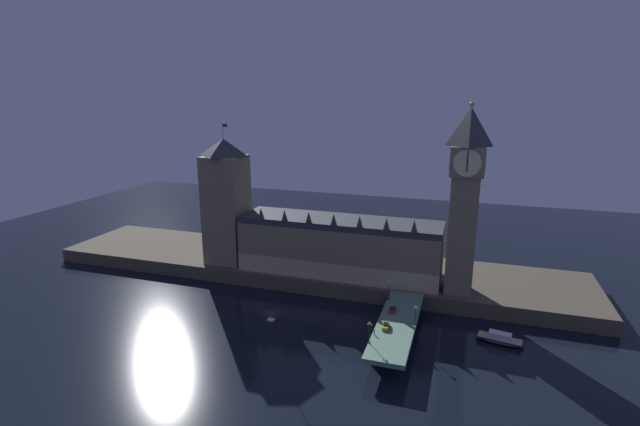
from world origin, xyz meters
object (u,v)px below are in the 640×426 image
clock_tower (465,196)px  pedestrian_mid_walk (415,316)px  pedestrian_near_rail (374,332)px  car_northbound_trail (386,326)px  boat_downstream (500,339)px  pedestrian_far_rail (389,296)px  street_lamp_near (369,330)px  victoria_tower (226,201)px  street_lamp_far (388,288)px  car_northbound_lead (392,310)px  street_lamp_mid (416,313)px

clock_tower → pedestrian_mid_walk: size_ratio=35.53×
pedestrian_near_rail → clock_tower: bearing=62.1°
car_northbound_trail → boat_downstream: size_ratio=0.27×
pedestrian_far_rail → car_northbound_trail: bearing=-83.0°
pedestrian_far_rail → street_lamp_near: bearing=-90.8°
car_northbound_trail → victoria_tower: bearing=152.1°
pedestrian_far_rail → street_lamp_far: (-0.40, -0.88, 3.35)m
car_northbound_trail → car_northbound_lead: bearing=90.0°
pedestrian_far_rail → street_lamp_near: (-0.40, -30.32, 2.98)m
street_lamp_mid → street_lamp_near: bearing=-126.3°
pedestrian_near_rail → boat_downstream: size_ratio=0.11×
clock_tower → pedestrian_near_rail: 56.73m
victoria_tower → pedestrian_mid_walk: bearing=-20.6°
victoria_tower → street_lamp_near: 88.28m
street_lamp_far → boat_downstream: bearing=-10.2°
pedestrian_near_rail → boat_downstream: bearing=27.3°
pedestrian_near_rail → pedestrian_mid_walk: pedestrian_mid_walk is taller
car_northbound_lead → pedestrian_mid_walk: size_ratio=2.15×
clock_tower → street_lamp_far: size_ratio=9.42×
victoria_tower → pedestrian_mid_walk: victoria_tower is taller
victoria_tower → street_lamp_far: 75.95m
car_northbound_lead → street_lamp_mid: (7.92, -6.62, 3.19)m
pedestrian_mid_walk → pedestrian_far_rail: size_ratio=1.00×
car_northbound_lead → boat_downstream: size_ratio=0.27×
car_northbound_lead → pedestrian_far_rail: size_ratio=2.15×
clock_tower → car_northbound_trail: clock_tower is taller
car_northbound_trail → pedestrian_mid_walk: 11.37m
victoria_tower → street_lamp_near: bearing=-34.7°
car_northbound_lead → street_lamp_near: size_ratio=0.63×
car_northbound_trail → street_lamp_near: size_ratio=0.64×
boat_downstream → car_northbound_trail: bearing=-158.0°
victoria_tower → pedestrian_near_rail: 86.74m
pedestrian_far_rail → boat_downstream: size_ratio=0.12×
pedestrian_near_rail → pedestrian_far_rail: size_ratio=0.89×
victoria_tower → car_northbound_trail: bearing=-27.9°
pedestrian_far_rail → car_northbound_lead: bearing=-74.4°
car_northbound_lead → street_lamp_far: bearing=109.7°
car_northbound_trail → street_lamp_mid: 9.75m
street_lamp_mid → street_lamp_far: bearing=126.3°
pedestrian_near_rail → street_lamp_mid: (10.42, 9.71, 2.95)m
pedestrian_far_rail → street_lamp_mid: size_ratio=0.30×
car_northbound_trail → street_lamp_far: bearing=98.5°
clock_tower → pedestrian_near_rail: (-21.56, -40.79, -33.01)m
car_northbound_lead → pedestrian_mid_walk: pedestrian_mid_walk is taller
car_northbound_trail → pedestrian_far_rail: size_ratio=2.21×
pedestrian_near_rail → victoria_tower: bearing=148.3°
pedestrian_near_rail → car_northbound_lead: bearing=81.3°
street_lamp_far → boat_downstream: street_lamp_far is taller
pedestrian_mid_walk → street_lamp_far: (-10.42, 10.98, 3.35)m
car_northbound_lead → boat_downstream: 33.03m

